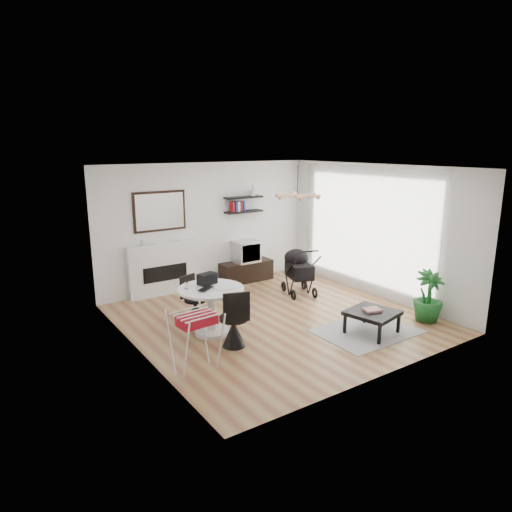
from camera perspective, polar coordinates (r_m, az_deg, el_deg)
floor at (r=8.32m, az=2.40°, el=-7.84°), size 5.00×5.00×0.00m
ceiling at (r=7.75m, az=2.60°, el=11.06°), size 5.00×5.00×0.00m
wall_back at (r=10.01m, az=-6.03°, el=3.83°), size 5.00×0.00×5.00m
wall_left at (r=6.79m, az=-14.77°, el=-1.31°), size 0.00×5.00×5.00m
wall_right at (r=9.60m, az=14.63°, el=3.03°), size 0.00×5.00×5.00m
sheer_curtain at (r=9.66m, az=13.35°, el=3.17°), size 0.04×3.60×2.60m
fireplace at (r=9.63m, az=-11.50°, el=-0.82°), size 1.50×0.17×2.16m
shelf_lower at (r=10.28m, az=-1.56°, el=5.57°), size 0.90×0.25×0.04m
shelf_upper at (r=10.24m, az=-1.57°, el=7.34°), size 0.90×0.25×0.04m
pendant_lamp at (r=8.46m, az=5.19°, el=7.51°), size 0.90×0.90×0.10m
tv_console at (r=10.48m, az=-1.23°, el=-1.92°), size 1.24×0.43×0.46m
crt_tv at (r=10.35m, az=-1.29°, el=0.60°), size 0.56×0.49×0.49m
dining_table at (r=7.56m, az=-5.60°, el=-5.93°), size 1.08×1.08×0.79m
laptop at (r=7.36m, az=-5.98°, el=-4.17°), size 0.40×0.36×0.03m
black_bag at (r=7.65m, az=-6.12°, el=-2.85°), size 0.34×0.25×0.19m
newspaper at (r=7.45m, az=-4.00°, el=-3.97°), size 0.32×0.27×0.01m
drinking_glass at (r=7.47m, az=-8.72°, el=-3.67°), size 0.06×0.06×0.10m
chair_far at (r=8.20m, az=-7.66°, el=-6.35°), size 0.43×0.44×0.82m
chair_near at (r=7.14m, az=-2.76°, el=-9.05°), size 0.49×0.50×0.94m
drying_rack at (r=6.38m, az=-7.54°, el=-10.47°), size 0.62×0.59×0.87m
stroller at (r=9.60m, az=5.30°, el=-2.11°), size 0.75×0.94×1.04m
rug at (r=8.01m, az=13.67°, el=-9.09°), size 1.66×1.20×0.01m
coffee_table at (r=7.82m, az=14.34°, el=-6.99°), size 0.88×0.88×0.38m
magazines at (r=7.81m, az=14.31°, el=-6.55°), size 0.32×0.28×0.04m
potted_plant at (r=8.62m, az=20.71°, el=-4.73°), size 0.65×0.65×0.92m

